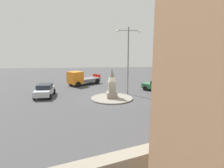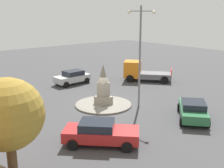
{
  "view_description": "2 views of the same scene",
  "coord_description": "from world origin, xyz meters",
  "px_view_note": "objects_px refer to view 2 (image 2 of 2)",
  "views": [
    {
      "loc": [
        -2.18,
        -19.85,
        5.41
      ],
      "look_at": [
        0.06,
        0.38,
        1.65
      ],
      "focal_mm": 28.83,
      "sensor_mm": 36.0,
      "label": 1
    },
    {
      "loc": [
        17.69,
        -14.0,
        7.79
      ],
      "look_at": [
        0.34,
        0.67,
        1.84
      ],
      "focal_mm": 44.67,
      "sensor_mm": 36.0,
      "label": 2
    }
  ],
  "objects_px": {
    "monument": "(103,86)",
    "truck_orange_parked_left": "(141,72)",
    "car_green_parked_right": "(193,110)",
    "car_red_far_side": "(100,132)",
    "streetlamp": "(140,48)",
    "car_silver_passing": "(72,77)",
    "tree_near_wall": "(8,115)"
  },
  "relations": [
    {
      "from": "monument",
      "to": "truck_orange_parked_left",
      "type": "distance_m",
      "value": 9.69
    },
    {
      "from": "car_green_parked_right",
      "to": "car_red_far_side",
      "type": "distance_m",
      "value": 7.83
    },
    {
      "from": "monument",
      "to": "streetlamp",
      "type": "xyz_separation_m",
      "value": [
        2.23,
        2.0,
        3.23
      ]
    },
    {
      "from": "car_green_parked_right",
      "to": "car_silver_passing",
      "type": "height_order",
      "value": "car_silver_passing"
    },
    {
      "from": "monument",
      "to": "streetlamp",
      "type": "height_order",
      "value": "streetlamp"
    },
    {
      "from": "tree_near_wall",
      "to": "streetlamp",
      "type": "bearing_deg",
      "value": 107.83
    },
    {
      "from": "car_silver_passing",
      "to": "tree_near_wall",
      "type": "bearing_deg",
      "value": -40.73
    },
    {
      "from": "streetlamp",
      "to": "truck_orange_parked_left",
      "type": "distance_m",
      "value": 10.01
    },
    {
      "from": "truck_orange_parked_left",
      "to": "tree_near_wall",
      "type": "bearing_deg",
      "value": -61.8
    },
    {
      "from": "monument",
      "to": "truck_orange_parked_left",
      "type": "height_order",
      "value": "monument"
    },
    {
      "from": "tree_near_wall",
      "to": "car_red_far_side",
      "type": "bearing_deg",
      "value": 96.56
    },
    {
      "from": "streetlamp",
      "to": "car_red_far_side",
      "type": "distance_m",
      "value": 8.46
    },
    {
      "from": "car_green_parked_right",
      "to": "car_silver_passing",
      "type": "bearing_deg",
      "value": -175.25
    },
    {
      "from": "streetlamp",
      "to": "truck_orange_parked_left",
      "type": "bearing_deg",
      "value": 132.6
    },
    {
      "from": "car_silver_passing",
      "to": "tree_near_wall",
      "type": "xyz_separation_m",
      "value": [
        14.01,
        -12.07,
        2.67
      ]
    },
    {
      "from": "truck_orange_parked_left",
      "to": "tree_near_wall",
      "type": "xyz_separation_m",
      "value": [
        10.16,
        -18.95,
        2.39
      ]
    },
    {
      "from": "car_green_parked_right",
      "to": "truck_orange_parked_left",
      "type": "xyz_separation_m",
      "value": [
        -10.74,
        5.67,
        0.32
      ]
    },
    {
      "from": "truck_orange_parked_left",
      "to": "tree_near_wall",
      "type": "distance_m",
      "value": 21.63
    },
    {
      "from": "car_red_far_side",
      "to": "tree_near_wall",
      "type": "xyz_separation_m",
      "value": [
        0.64,
        -5.55,
        2.69
      ]
    },
    {
      "from": "car_red_far_side",
      "to": "car_silver_passing",
      "type": "height_order",
      "value": "car_silver_passing"
    },
    {
      "from": "car_green_parked_right",
      "to": "truck_orange_parked_left",
      "type": "height_order",
      "value": "truck_orange_parked_left"
    },
    {
      "from": "car_green_parked_right",
      "to": "streetlamp",
      "type": "bearing_deg",
      "value": -165.83
    },
    {
      "from": "streetlamp",
      "to": "car_silver_passing",
      "type": "xyz_separation_m",
      "value": [
        -10.11,
        -0.08,
        -4.15
      ]
    },
    {
      "from": "car_red_far_side",
      "to": "streetlamp",
      "type": "bearing_deg",
      "value": 116.34
    },
    {
      "from": "car_silver_passing",
      "to": "truck_orange_parked_left",
      "type": "relative_size",
      "value": 0.73
    },
    {
      "from": "car_silver_passing",
      "to": "tree_near_wall",
      "type": "distance_m",
      "value": 18.68
    },
    {
      "from": "truck_orange_parked_left",
      "to": "car_silver_passing",
      "type": "bearing_deg",
      "value": -119.27
    },
    {
      "from": "monument",
      "to": "tree_near_wall",
      "type": "height_order",
      "value": "tree_near_wall"
    },
    {
      "from": "tree_near_wall",
      "to": "monument",
      "type": "bearing_deg",
      "value": 121.15
    },
    {
      "from": "car_silver_passing",
      "to": "car_red_far_side",
      "type": "bearing_deg",
      "value": -25.98
    },
    {
      "from": "monument",
      "to": "car_green_parked_right",
      "type": "relative_size",
      "value": 0.77
    },
    {
      "from": "streetlamp",
      "to": "car_green_parked_right",
      "type": "relative_size",
      "value": 1.85
    }
  ]
}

